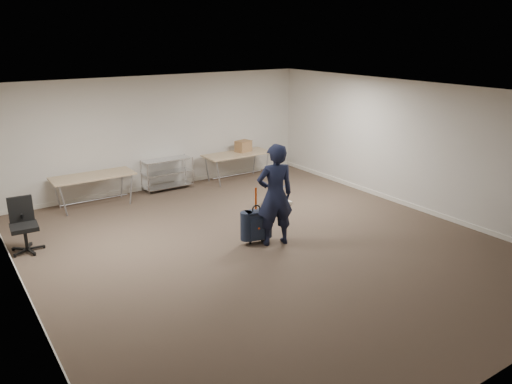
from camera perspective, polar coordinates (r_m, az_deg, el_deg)
ground at (r=9.30m, az=0.76°, el=-6.18°), size 9.00×9.00×0.00m
room_shell at (r=10.36m, az=-3.59°, el=-3.34°), size 8.00×9.00×9.00m
folding_table_left at (r=11.74m, az=-18.15°, el=1.58°), size 1.80×0.75×0.73m
folding_table_right at (r=13.21m, az=-2.16°, el=4.21°), size 1.80×0.75×0.73m
wire_shelf at (r=12.63m, az=-10.11°, el=2.20°), size 1.22×0.47×0.80m
person at (r=9.07m, az=2.19°, el=-0.34°), size 0.79×0.62×1.91m
suitcase at (r=9.27m, az=0.03°, el=-3.77°), size 0.43×0.30×1.09m
office_chair at (r=9.91m, az=-24.87°, el=-4.51°), size 0.60×0.60×0.98m
equipment_cart at (r=11.42m, az=2.62°, el=-0.39°), size 0.46×0.46×0.83m
cardboard_box at (r=13.38m, az=-1.46°, el=5.27°), size 0.45×0.38×0.29m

